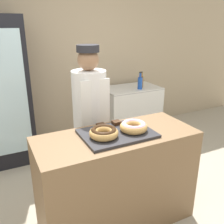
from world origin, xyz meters
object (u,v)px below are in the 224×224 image
bottle_blue (140,83)px  donut_light_glaze (134,126)px  serving_tray (117,133)px  donut_chocolate_glaze (104,132)px  chest_freezer (130,110)px  baker_person (90,119)px  bottle_amber (142,81)px  brownie_back_left (101,125)px  brownie_back_right (116,123)px  beverage_fridge (1,93)px

bottle_blue → donut_light_glaze: bearing=-124.3°
serving_tray → donut_light_glaze: (0.15, -0.04, 0.06)m
donut_chocolate_glaze → chest_freezer: donut_chocolate_glaze is taller
baker_person → bottle_amber: baker_person is taller
donut_light_glaze → bottle_amber: bearing=55.1°
donut_chocolate_glaze → donut_light_glaze: same height
brownie_back_left → donut_chocolate_glaze: bearing=-108.1°
brownie_back_right → beverage_fridge: size_ratio=0.04×
donut_chocolate_glaze → bottle_blue: 2.15m
brownie_back_left → bottle_blue: size_ratio=0.26×
donut_light_glaze → beverage_fridge: bearing=118.4°
baker_person → bottle_blue: size_ratio=5.86×
bottle_amber → bottle_blue: bottle_blue is taller
baker_person → beverage_fridge: beverage_fridge is taller
donut_chocolate_glaze → bottle_amber: size_ratio=0.94×
chest_freezer → bottle_amber: bearing=-25.4°
bottle_amber → donut_light_glaze: bearing=-124.9°
serving_tray → donut_chocolate_glaze: (-0.15, -0.04, 0.06)m
brownie_back_left → bottle_blue: bottle_blue is taller
serving_tray → donut_light_glaze: size_ratio=2.53×
baker_person → bottle_blue: bearing=38.2°
baker_person → bottle_amber: (1.37, 1.10, 0.06)m
chest_freezer → donut_light_glaze: bearing=-120.1°
brownie_back_right → chest_freezer: brownie_back_right is taller
donut_chocolate_glaze → brownie_back_left: (0.07, 0.20, -0.03)m
donut_light_glaze → baker_person: 0.66m
donut_chocolate_glaze → beverage_fridge: (-0.68, 1.79, -0.02)m
brownie_back_left → bottle_amber: (1.43, 1.52, -0.04)m
chest_freezer → bottle_amber: 0.55m
donut_chocolate_glaze → brownie_back_right: (0.22, 0.20, -0.03)m
donut_light_glaze → chest_freezer: 2.16m
donut_chocolate_glaze → brownie_back_left: 0.21m
donut_light_glaze → donut_chocolate_glaze: bearing=180.0°
serving_tray → chest_freezer: size_ratio=0.66×
donut_light_glaze → bottle_amber: 2.10m
brownie_back_right → beverage_fridge: bearing=119.6°
donut_light_glaze → baker_person: bearing=104.8°
brownie_back_left → beverage_fridge: beverage_fridge is taller
brownie_back_right → bottle_blue: bottle_blue is taller
bottle_amber → donut_chocolate_glaze: bearing=-130.9°
bottle_amber → baker_person: bearing=-141.3°
serving_tray → baker_person: size_ratio=0.38×
serving_tray → brownie_back_left: size_ratio=8.41×
beverage_fridge → chest_freezer: 2.09m
donut_chocolate_glaze → brownie_back_right: bearing=42.0°
baker_person → chest_freezer: baker_person is taller
chest_freezer → serving_tray: bearing=-124.0°
donut_chocolate_glaze → bottle_amber: bottle_amber is taller
baker_person → bottle_blue: baker_person is taller
donut_light_glaze → brownie_back_left: (-0.22, 0.20, -0.03)m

